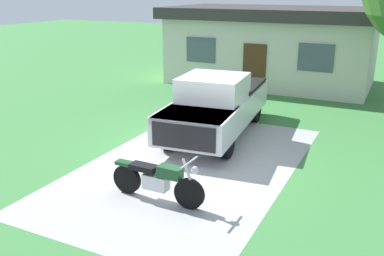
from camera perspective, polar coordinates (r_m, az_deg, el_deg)
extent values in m
plane|color=#3D7D3E|center=(11.03, -0.08, -4.95)|extent=(80.00, 80.00, 0.00)
cube|color=#A4A4A4|center=(11.03, -0.08, -4.94)|extent=(4.94, 8.37, 0.01)
cylinder|color=black|center=(8.84, -0.37, -8.77)|extent=(0.66, 0.13, 0.66)
cylinder|color=black|center=(9.58, -8.66, -6.74)|extent=(0.66, 0.13, 0.66)
cube|color=silver|center=(9.16, -4.84, -7.19)|extent=(0.57, 0.27, 0.32)
cube|color=#194723|center=(8.87, -2.96, -5.90)|extent=(0.53, 0.27, 0.24)
cube|color=black|center=(9.19, -6.48, -5.22)|extent=(0.61, 0.29, 0.12)
cube|color=#194723|center=(9.44, -8.76, -4.70)|extent=(0.48, 0.21, 0.08)
cylinder|color=silver|center=(8.67, -0.37, -6.59)|extent=(0.33, 0.07, 0.77)
cylinder|color=silver|center=(8.55, -0.38, -4.64)|extent=(0.05, 0.70, 0.04)
sphere|color=silver|center=(8.55, 0.34, -5.65)|extent=(0.16, 0.16, 0.16)
cylinder|color=black|center=(11.42, 4.54, -1.92)|extent=(0.38, 0.87, 0.84)
cylinder|color=black|center=(11.94, -3.04, -0.97)|extent=(0.38, 0.87, 0.84)
cylinder|color=black|center=(14.66, 8.36, 2.51)|extent=(0.38, 0.87, 0.84)
cylinder|color=black|center=(15.07, 2.26, 3.12)|extent=(0.38, 0.87, 0.84)
cube|color=silver|center=(13.17, 3.34, 2.59)|extent=(2.55, 5.77, 0.80)
cube|color=silver|center=(11.40, 0.59, 1.71)|extent=(2.08, 2.08, 0.20)
cube|color=silver|center=(12.62, 2.86, 5.42)|extent=(1.98, 2.07, 0.70)
cube|color=#3F4C56|center=(11.90, 1.67, 4.15)|extent=(1.71, 0.33, 0.60)
cube|color=black|center=(14.55, 5.18, 5.07)|extent=(2.13, 2.58, 0.50)
cube|color=black|center=(10.67, -1.12, -1.17)|extent=(1.70, 0.27, 0.64)
cube|color=beige|center=(20.90, 10.57, 10.09)|extent=(9.00, 5.00, 3.00)
cube|color=#383333|center=(20.73, 10.86, 14.88)|extent=(9.60, 5.60, 0.50)
cube|color=#4C2D19|center=(18.58, 8.30, 7.82)|extent=(1.00, 0.08, 2.10)
cube|color=#4C5966|center=(19.39, 1.19, 10.38)|extent=(1.40, 0.06, 1.10)
cube|color=#4C5966|center=(17.87, 16.18, 9.00)|extent=(1.40, 0.06, 1.10)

